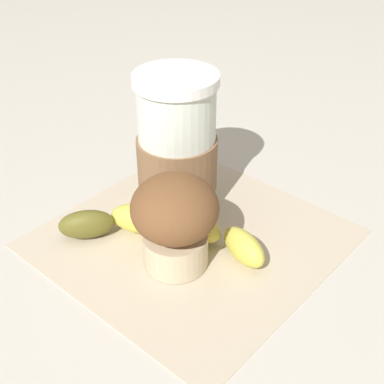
% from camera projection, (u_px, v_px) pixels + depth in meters
% --- Properties ---
extents(ground_plane, '(3.00, 3.00, 0.00)m').
position_uv_depth(ground_plane, '(192.00, 238.00, 0.53)').
color(ground_plane, beige).
extents(paper_napkin, '(0.28, 0.28, 0.00)m').
position_uv_depth(paper_napkin, '(192.00, 238.00, 0.53)').
color(paper_napkin, beige).
rests_on(paper_napkin, ground_plane).
extents(coffee_cup, '(0.08, 0.08, 0.15)m').
position_uv_depth(coffee_cup, '(177.00, 149.00, 0.54)').
color(coffee_cup, silver).
rests_on(coffee_cup, paper_napkin).
extents(muffin, '(0.08, 0.08, 0.09)m').
position_uv_depth(muffin, '(175.00, 218.00, 0.47)').
color(muffin, beige).
rests_on(muffin, paper_napkin).
extents(banana, '(0.18, 0.13, 0.03)m').
position_uv_depth(banana, '(166.00, 227.00, 0.52)').
color(banana, '#D6CC4C').
rests_on(banana, paper_napkin).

